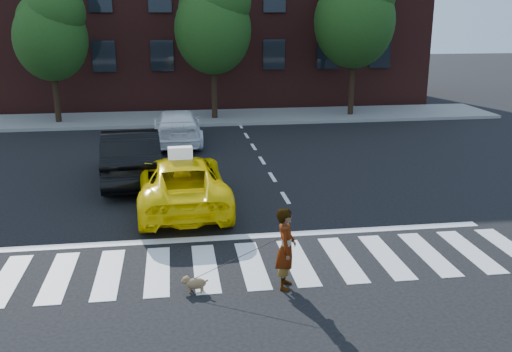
# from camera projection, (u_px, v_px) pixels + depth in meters

# --- Properties ---
(ground) EXTENTS (120.00, 120.00, 0.00)m
(ground) POSITION_uv_depth(u_px,v_px,m) (252.00, 265.00, 12.22)
(ground) COLOR black
(ground) RESTS_ON ground
(crosswalk) EXTENTS (13.00, 2.40, 0.01)m
(crosswalk) POSITION_uv_depth(u_px,v_px,m) (252.00, 265.00, 12.22)
(crosswalk) COLOR silver
(crosswalk) RESTS_ON ground
(stop_line) EXTENTS (12.00, 0.30, 0.01)m
(stop_line) POSITION_uv_depth(u_px,v_px,m) (243.00, 237.00, 13.74)
(stop_line) COLOR silver
(stop_line) RESTS_ON ground
(sidewalk_far) EXTENTS (30.00, 4.00, 0.15)m
(sidewalk_far) POSITION_uv_depth(u_px,v_px,m) (204.00, 118.00, 28.84)
(sidewalk_far) COLOR slate
(sidewalk_far) RESTS_ON ground
(tree_left) EXTENTS (3.39, 3.38, 6.50)m
(tree_left) POSITION_uv_depth(u_px,v_px,m) (51.00, 30.00, 26.18)
(tree_left) COLOR black
(tree_left) RESTS_ON ground
(tree_mid) EXTENTS (3.69, 3.69, 7.10)m
(tree_mid) POSITION_uv_depth(u_px,v_px,m) (214.00, 20.00, 27.11)
(tree_mid) COLOR black
(tree_mid) RESTS_ON ground
(tree_right) EXTENTS (4.00, 4.00, 7.70)m
(tree_right) POSITION_uv_depth(u_px,v_px,m) (356.00, 11.00, 27.97)
(tree_right) COLOR black
(tree_right) RESTS_ON ground
(taxi) EXTENTS (2.59, 5.23, 1.43)m
(taxi) POSITION_uv_depth(u_px,v_px,m) (181.00, 182.00, 15.72)
(taxi) COLOR #FFDB05
(taxi) RESTS_ON ground
(black_sedan) EXTENTS (2.10, 5.14, 1.66)m
(black_sedan) POSITION_uv_depth(u_px,v_px,m) (131.00, 155.00, 18.20)
(black_sedan) COLOR black
(black_sedan) RESTS_ON ground
(white_suv) EXTENTS (1.97, 4.79, 1.39)m
(white_suv) POSITION_uv_depth(u_px,v_px,m) (177.00, 127.00, 23.34)
(white_suv) COLOR white
(white_suv) RESTS_ON ground
(woman) EXTENTS (0.54, 0.68, 1.64)m
(woman) POSITION_uv_depth(u_px,v_px,m) (286.00, 249.00, 11.02)
(woman) COLOR #999999
(woman) RESTS_ON ground
(dog) EXTENTS (0.54, 0.31, 0.31)m
(dog) POSITION_uv_depth(u_px,v_px,m) (194.00, 283.00, 11.01)
(dog) COLOR olive
(dog) RESTS_ON ground
(taxi_sign) EXTENTS (0.66, 0.31, 0.32)m
(taxi_sign) POSITION_uv_depth(u_px,v_px,m) (180.00, 153.00, 15.29)
(taxi_sign) COLOR white
(taxi_sign) RESTS_ON taxi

